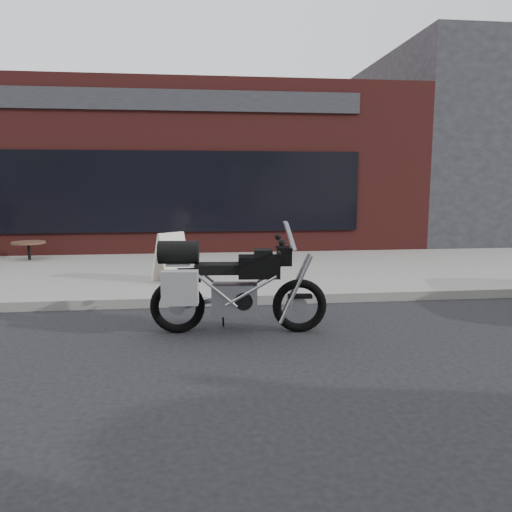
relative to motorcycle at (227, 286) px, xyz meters
name	(u,v)px	position (x,y,z in m)	size (l,w,h in m)	color
ground	(341,425)	(0.76, -2.59, -0.62)	(120.00, 120.00, 0.00)	black
near_sidewalk	(250,268)	(0.76, 4.41, -0.55)	(44.00, 6.00, 0.15)	gray
storefront	(171,173)	(-1.24, 11.39, 1.63)	(14.00, 10.07, 4.50)	#5A201D
neighbour_building	(498,153)	(10.76, 11.41, 2.38)	(10.00, 10.00, 6.00)	#242429
motorcycle	(227,286)	(0.00, 0.00, 0.00)	(2.28, 0.74, 1.44)	black
sandwich_sign	(171,257)	(-0.84, 2.81, -0.03)	(0.75, 0.74, 0.88)	white
cafe_table	(29,243)	(-4.24, 5.71, -0.08)	(0.74, 0.74, 0.42)	black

